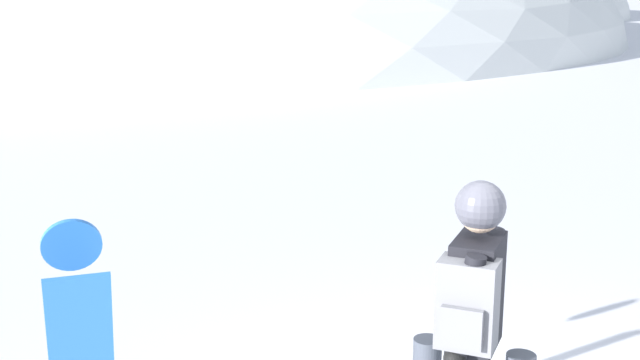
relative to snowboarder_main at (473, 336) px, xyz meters
The scene contains 3 objects.
ridge_peak_main 34.04m from the snowboarder_main, 86.79° to the left, with size 42.68×38.41×13.92m.
ridge_peak_far 51.89m from the snowboarder_main, 62.88° to the left, with size 23.48×21.13×10.45m.
snowboarder_main is the anchor object (origin of this frame).
Camera 1 is at (-2.30, -2.92, 2.68)m, focal length 46.51 mm.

